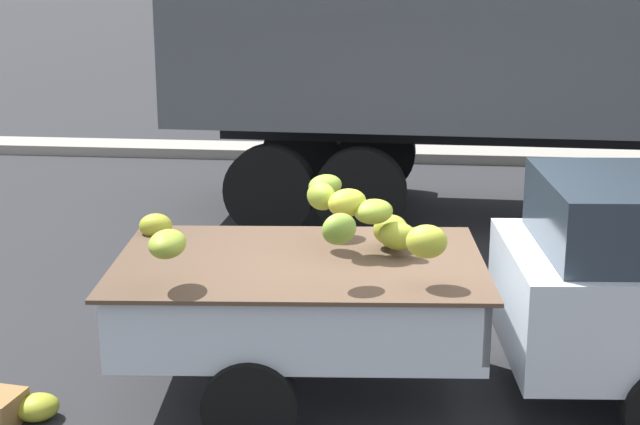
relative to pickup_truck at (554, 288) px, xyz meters
name	(u,v)px	position (x,y,z in m)	size (l,w,h in m)	color
ground	(397,383)	(-1.13, 0.15, -0.88)	(220.00, 220.00, 0.00)	#28282B
curb_strip	(411,154)	(-1.13, 8.72, -0.80)	(80.00, 0.80, 0.16)	gray
pickup_truck	(554,288)	(0.00, 0.00, 0.00)	(4.82, 2.11, 1.70)	silver
fallen_banana_bunch_near_tailgate	(37,407)	(-3.67, -0.72, -0.79)	(0.31, 0.28, 0.19)	#A4A92C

